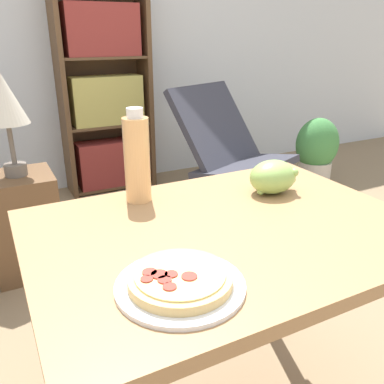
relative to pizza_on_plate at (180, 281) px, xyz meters
The scene contains 10 objects.
wall_back 2.83m from the pizza_on_plate, 84.11° to the left, with size 8.00×0.05×2.60m.
dining_table 0.33m from the pizza_on_plate, 39.94° to the left, with size 1.01×0.74×0.75m.
pizza_on_plate is the anchor object (origin of this frame).
grape_bunch 0.59m from the pizza_on_plate, 34.60° to the left, with size 0.16×0.12×0.11m.
drink_bottle 0.49m from the pizza_on_plate, 79.54° to the left, with size 0.08×0.08×0.28m.
lounge_chair_far 2.17m from the pizza_on_plate, 54.22° to the left, with size 0.84×0.94×0.88m.
bookshelf 2.66m from the pizza_on_plate, 77.11° to the left, with size 0.70×0.29×1.58m.
side_table 1.62m from the pizza_on_plate, 97.15° to the left, with size 0.34×0.34×0.55m.
table_lamp 1.55m from the pizza_on_plate, 97.15° to the left, with size 0.21×0.21×0.51m.
potted_plant_floor 2.79m from the pizza_on_plate, 40.42° to the left, with size 0.37×0.31×0.59m.
Camera 1 is at (-0.58, -0.76, 1.23)m, focal length 38.00 mm.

